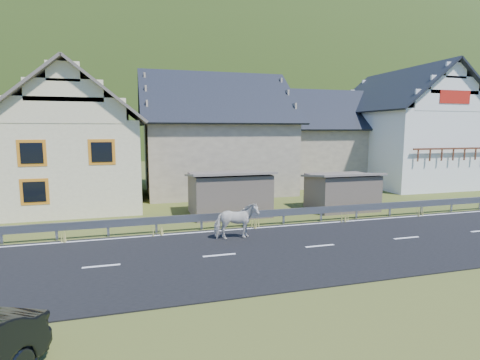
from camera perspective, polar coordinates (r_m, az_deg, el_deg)
name	(u,v)px	position (r m, az deg, el deg)	size (l,w,h in m)	color
ground	(320,247)	(15.09, 12.06, -9.95)	(160.00, 160.00, 0.00)	#394918
road	(320,246)	(15.08, 12.06, -9.87)	(60.00, 7.00, 0.04)	black
lane_markings	(320,246)	(15.07, 12.07, -9.78)	(60.00, 6.60, 0.01)	silver
guardrail	(284,213)	(18.16, 6.68, -4.98)	(28.10, 0.09, 0.75)	#93969B
shed_left	(229,194)	(20.07, -1.68, -2.15)	(4.30, 3.30, 2.40)	#706052
shed_right	(342,192)	(22.12, 15.22, -1.77)	(3.80, 2.90, 2.20)	#706052
house_cream	(79,132)	(24.89, -23.32, 6.66)	(7.80, 9.80, 8.30)	#F7EBB5
house_stone_a	(214,128)	(28.28, -3.96, 7.87)	(10.80, 9.80, 8.90)	tan
house_stone_b	(322,133)	(33.63, 12.36, 7.00)	(9.80, 8.80, 8.10)	tan
house_white	(404,123)	(34.46, 23.73, 7.92)	(8.80, 10.80, 9.70)	white
mountain	(160,178)	(194.59, -12.17, 0.25)	(440.00, 280.00, 260.00)	#20310C
horse	(236,221)	(15.47, -0.59, -6.29)	(1.78, 0.81, 1.50)	beige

